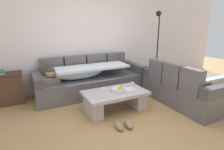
{
  "coord_description": "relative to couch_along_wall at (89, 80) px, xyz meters",
  "views": [
    {
      "loc": [
        -1.6,
        -2.35,
        1.62
      ],
      "look_at": [
        0.12,
        1.07,
        0.55
      ],
      "focal_mm": 29.27,
      "sensor_mm": 36.0,
      "label": 1
    }
  ],
  "objects": [
    {
      "name": "open_magazine",
      "position": [
        0.4,
        -1.11,
        0.06
      ],
      "size": [
        0.33,
        0.28,
        0.01
      ],
      "primitive_type": "cube",
      "rotation": [
        0.0,
        0.0,
        -0.28
      ],
      "color": "white",
      "rests_on": "coffee_table"
    },
    {
      "name": "coffee_table",
      "position": [
        0.13,
        -1.08,
        -0.09
      ],
      "size": [
        1.2,
        0.68,
        0.38
      ],
      "color": "#B4ABAF",
      "rests_on": "ground_plane"
    },
    {
      "name": "wine_glass_near_right",
      "position": [
        0.45,
        -1.19,
        0.17
      ],
      "size": [
        0.07,
        0.07,
        0.17
      ],
      "color": "silver",
      "rests_on": "coffee_table"
    },
    {
      "name": "ground_plane",
      "position": [
        0.21,
        -1.63,
        -0.33
      ],
      "size": [
        14.0,
        14.0,
        0.0
      ],
      "primitive_type": "plane",
      "color": "#AA814E"
    },
    {
      "name": "fruit_bowl",
      "position": [
        0.2,
        -1.12,
        0.1
      ],
      "size": [
        0.28,
        0.28,
        0.1
      ],
      "color": "silver",
      "rests_on": "coffee_table"
    },
    {
      "name": "floor_lamp",
      "position": [
        1.89,
        -0.14,
        0.79
      ],
      "size": [
        0.33,
        0.31,
        1.95
      ],
      "color": "black",
      "rests_on": "ground_plane"
    },
    {
      "name": "couch_near_window",
      "position": [
        1.59,
        -1.42,
        0.01
      ],
      "size": [
        0.92,
        1.71,
        0.88
      ],
      "rotation": [
        0.0,
        0.0,
        1.57
      ],
      "color": "#585457",
      "rests_on": "ground_plane"
    },
    {
      "name": "pair_of_shoes",
      "position": [
        -0.04,
        -1.71,
        -0.28
      ],
      "size": [
        0.34,
        0.31,
        0.09
      ],
      "color": "#8C7259",
      "rests_on": "ground_plane"
    },
    {
      "name": "side_cabinet",
      "position": [
        -1.78,
        0.22,
        -0.01
      ],
      "size": [
        0.72,
        0.44,
        0.64
      ],
      "color": "#4F3123",
      "rests_on": "ground_plane"
    },
    {
      "name": "book_stack_on_cabinet",
      "position": [
        -1.81,
        0.23,
        0.36
      ],
      "size": [
        0.15,
        0.2,
        0.1
      ],
      "color": "gold",
      "rests_on": "side_cabinet"
    },
    {
      "name": "couch_along_wall",
      "position": [
        0.0,
        0.0,
        0.0
      ],
      "size": [
        2.59,
        0.92,
        0.88
      ],
      "color": "#585457",
      "rests_on": "ground_plane"
    },
    {
      "name": "back_wall",
      "position": [
        0.21,
        0.52,
        1.02
      ],
      "size": [
        9.0,
        0.1,
        2.7
      ],
      "primitive_type": "cube",
      "color": "white",
      "rests_on": "ground_plane"
    },
    {
      "name": "wine_glass_near_left",
      "position": [
        -0.18,
        -1.23,
        0.17
      ],
      "size": [
        0.07,
        0.07,
        0.17
      ],
      "color": "silver",
      "rests_on": "coffee_table"
    }
  ]
}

